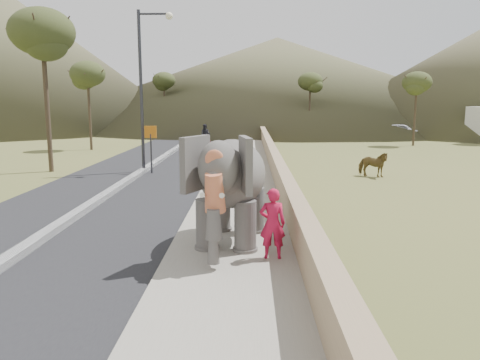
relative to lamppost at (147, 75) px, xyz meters
name	(u,v)px	position (x,y,z in m)	size (l,w,h in m)	color
ground	(231,253)	(4.69, -12.79, -4.87)	(160.00, 160.00, 0.00)	olive
road	(130,181)	(-0.31, -2.79, -4.86)	(7.00, 120.00, 0.03)	black
median	(130,179)	(-0.31, -2.79, -4.76)	(0.35, 120.00, 0.22)	black
walkway	(240,180)	(4.69, -2.79, -4.80)	(3.00, 120.00, 0.15)	#9E9687
parapet	(276,170)	(6.34, -2.79, -4.32)	(0.30, 120.00, 1.10)	tan
lamppost	(147,75)	(0.00, 0.00, 0.00)	(1.76, 0.36, 8.00)	#2D2C31
signboard	(151,141)	(0.19, -0.45, -3.23)	(0.60, 0.08, 2.40)	#2D2D33
cow	(373,164)	(11.05, -1.27, -4.26)	(0.66, 1.45, 1.23)	brown
distant_car	(402,131)	(19.98, 22.34, -4.15)	(1.70, 4.23, 1.44)	#B8B7BE
hill_far	(277,80)	(9.69, 57.21, 2.13)	(80.00, 80.00, 14.00)	brown
elephant_and_man	(233,188)	(4.71, -12.20, -3.39)	(2.42, 3.93, 2.69)	#615C58
motorcyclist	(207,139)	(1.80, 12.46, -4.17)	(1.05, 1.91, 1.84)	maroon
trees	(326,101)	(11.21, 14.23, -1.24)	(47.58, 43.18, 8.39)	#473828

